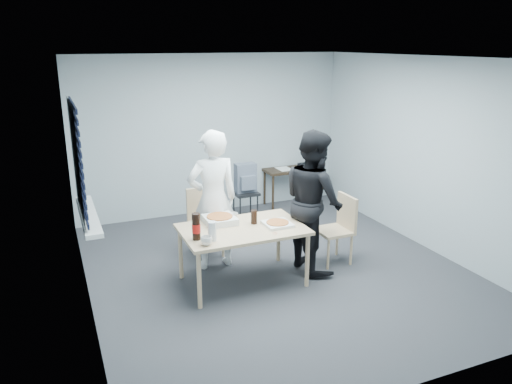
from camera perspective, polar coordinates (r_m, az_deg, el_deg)
name	(u,v)px	position (r m, az deg, el deg)	size (l,w,h in m)	color
room	(80,168)	(5.81, -19.48, 2.58)	(5.00, 5.00, 5.00)	#313137
dining_table	(243,233)	(5.84, -1.54, -4.66)	(1.43, 0.90, 0.69)	#D4B68D
chair_far	(204,216)	(6.77, -5.93, -2.78)	(0.42, 0.42, 0.89)	#D4B68D
chair_right	(340,224)	(6.54, 9.54, -3.65)	(0.42, 0.42, 0.89)	#D4B68D
person_white	(213,200)	(6.22, -4.95, -0.92)	(0.65, 0.42, 1.77)	white
person_black	(313,201)	(6.21, 6.56, -1.01)	(0.86, 0.47, 1.77)	black
side_table	(292,173)	(8.74, 4.16, 2.21)	(0.98, 0.43, 0.65)	#2F2215
stool	(245,198)	(7.86, -1.21, -0.73)	(0.37, 0.37, 0.51)	black
backpack	(246,178)	(7.75, -1.19, 1.58)	(0.32, 0.24, 0.45)	slate
pizza_box_a	(220,219)	(5.97, -4.17, -3.14)	(0.36, 0.36, 0.09)	white
pizza_box_b	(277,224)	(5.89, 2.47, -3.63)	(0.31, 0.31, 0.04)	white
mug_a	(207,241)	(5.35, -5.68, -5.57)	(0.12, 0.12, 0.10)	silver
mug_b	(234,217)	(6.05, -2.56, -2.83)	(0.10, 0.10, 0.09)	silver
cola_glass	(254,217)	(5.92, -0.23, -2.87)	(0.08, 0.08, 0.17)	black
soda_bottle	(196,227)	(5.47, -6.85, -4.00)	(0.09, 0.09, 0.30)	black
plastic_cups	(212,231)	(5.44, -5.02, -4.49)	(0.09, 0.09, 0.22)	silver
rubber_band	(275,233)	(5.66, 2.19, -4.74)	(0.05, 0.05, 0.00)	red
papers	(284,169)	(8.67, 3.24, 2.66)	(0.23, 0.31, 0.01)	white
black_box	(303,165)	(8.85, 5.34, 3.10)	(0.15, 0.11, 0.07)	black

